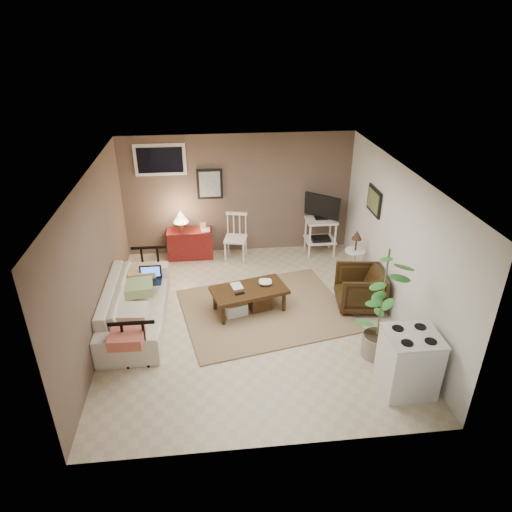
{
  "coord_description": "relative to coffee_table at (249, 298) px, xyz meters",
  "views": [
    {
      "loc": [
        -0.57,
        -6.03,
        4.26
      ],
      "look_at": [
        0.12,
        0.35,
        0.94
      ],
      "focal_mm": 32.0,
      "sensor_mm": 36.0,
      "label": 1
    }
  ],
  "objects": [
    {
      "name": "book_table",
      "position": [
        -0.27,
        0.07,
        0.29
      ],
      "size": [
        0.17,
        0.05,
        0.23
      ],
      "primitive_type": "imported",
      "rotation": [
        0.0,
        0.0,
        0.22
      ],
      "color": "#38220F",
      "rests_on": "coffee_table"
    },
    {
      "name": "tv_stand",
      "position": [
        1.63,
        1.94,
        0.41
      ],
      "size": [
        0.61,
        0.52,
        1.25
      ],
      "color": "white",
      "rests_on": "floor"
    },
    {
      "name": "book_console",
      "position": [
        -0.74,
        2.01,
        0.45
      ],
      "size": [
        0.17,
        0.03,
        0.23
      ],
      "primitive_type": "imported",
      "rotation": [
        0.0,
        0.0,
        -0.03
      ],
      "color": "#38220F",
      "rests_on": "red_console"
    },
    {
      "name": "rug",
      "position": [
        0.26,
        -0.02,
        -0.24
      ],
      "size": [
        2.96,
        2.56,
        0.02
      ],
      "primitive_type": "cube",
      "rotation": [
        0.0,
        0.0,
        0.2
      ],
      "color": "#866E4E",
      "rests_on": "floor"
    },
    {
      "name": "sofa_pillows",
      "position": [
        -1.73,
        -0.35,
        0.3
      ],
      "size": [
        0.44,
        2.17,
        0.15
      ],
      "primitive_type": null,
      "color": "beige",
      "rests_on": "sofa"
    },
    {
      "name": "potted_plant",
      "position": [
        1.68,
        -1.3,
        0.66
      ],
      "size": [
        0.43,
        0.43,
        1.72
      ],
      "color": "#9E957D",
      "rests_on": "floor"
    },
    {
      "name": "art_right",
      "position": [
        2.24,
        0.84,
        1.27
      ],
      "size": [
        0.03,
        0.6,
        0.45
      ],
      "primitive_type": "cube",
      "color": "black"
    },
    {
      "name": "stove",
      "position": [
        1.84,
        -1.97,
        0.17
      ],
      "size": [
        0.66,
        0.61,
        0.86
      ],
      "color": "silver",
      "rests_on": "floor"
    },
    {
      "name": "floor",
      "position": [
        0.02,
        -0.21,
        -0.25
      ],
      "size": [
        5.0,
        5.0,
        0.0
      ],
      "primitive_type": "plane",
      "color": "#C1B293",
      "rests_on": "ground"
    },
    {
      "name": "bowl",
      "position": [
        0.28,
        0.12,
        0.28
      ],
      "size": [
        0.22,
        0.07,
        0.21
      ],
      "primitive_type": "imported",
      "rotation": [
        0.0,
        0.0,
        -0.08
      ],
      "color": "#38220F",
      "rests_on": "coffee_table"
    },
    {
      "name": "side_table",
      "position": [
        2.01,
        0.85,
        0.35
      ],
      "size": [
        0.36,
        0.36,
        0.97
      ],
      "color": "white",
      "rests_on": "floor"
    },
    {
      "name": "armchair",
      "position": [
        1.83,
        -0.05,
        0.12
      ],
      "size": [
        0.77,
        0.81,
        0.75
      ],
      "primitive_type": "imported",
      "rotation": [
        0.0,
        0.0,
        -1.69
      ],
      "color": "black",
      "rests_on": "floor"
    },
    {
      "name": "sofa",
      "position": [
        -1.78,
        -0.09,
        0.19
      ],
      "size": [
        0.67,
        2.28,
        0.89
      ],
      "primitive_type": "imported",
      "rotation": [
        0.0,
        0.0,
        1.57
      ],
      "color": "beige",
      "rests_on": "floor"
    },
    {
      "name": "coffee_table",
      "position": [
        0.0,
        0.0,
        0.0
      ],
      "size": [
        1.31,
        0.9,
        0.45
      ],
      "color": "#38220F",
      "rests_on": "floor"
    },
    {
      "name": "window",
      "position": [
        -1.43,
        2.27,
        1.7
      ],
      "size": [
        0.96,
        0.03,
        0.6
      ],
      "primitive_type": "cube",
      "color": "white"
    },
    {
      "name": "sofa_end_rails",
      "position": [
        -1.65,
        -0.09,
        0.13
      ],
      "size": [
        0.61,
        2.28,
        0.77
      ],
      "primitive_type": null,
      "color": "black",
      "rests_on": "floor"
    },
    {
      "name": "laptop",
      "position": [
        -1.56,
        0.3,
        0.33
      ],
      "size": [
        0.35,
        0.26,
        0.24
      ],
      "color": "black",
      "rests_on": "sofa"
    },
    {
      "name": "spindle_chair",
      "position": [
        -0.08,
        1.89,
        0.18
      ],
      "size": [
        0.5,
        0.5,
        0.93
      ],
      "color": "white",
      "rests_on": "floor"
    },
    {
      "name": "art_back",
      "position": [
        -0.53,
        2.27,
        1.2
      ],
      "size": [
        0.5,
        0.03,
        0.6
      ],
      "primitive_type": "cube",
      "color": "black"
    },
    {
      "name": "red_console",
      "position": [
        -0.99,
        2.06,
        0.1
      ],
      "size": [
        0.88,
        0.39,
        1.02
      ],
      "color": "maroon",
      "rests_on": "floor"
    }
  ]
}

